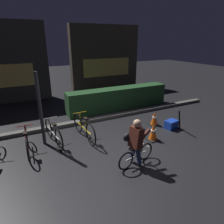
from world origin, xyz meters
TOP-DOWN VIEW (x-y plane):
  - ground_plane at (0.00, 0.00)m, footprint 40.00×40.00m
  - sidewalk_curb at (0.00, 2.20)m, footprint 12.00×0.24m
  - hedge_row at (1.80, 3.10)m, footprint 4.80×0.70m
  - storefront_right at (3.05, 7.20)m, footprint 4.49×0.54m
  - street_post at (-1.82, 1.20)m, footprint 0.10×0.10m
  - parked_bike_left_mid at (-2.32, 0.92)m, footprint 0.46×1.57m
  - parked_bike_center_left at (-1.55, 1.10)m, footprint 0.46×1.64m
  - parked_bike_center_right at (-0.61, 1.00)m, footprint 0.46×1.75m
  - traffic_cone_near at (1.31, -0.10)m, footprint 0.36×0.36m
  - traffic_cone_far at (2.08, 0.81)m, footprint 0.36×0.36m
  - blue_crate at (2.44, 0.30)m, footprint 0.49×0.40m
  - cyclist at (0.07, -0.94)m, footprint 1.17×0.50m
  - closed_umbrella at (2.55, 0.05)m, footprint 0.36×0.23m

SIDE VIEW (x-z plane):
  - ground_plane at x=0.00m, z-range 0.00..0.00m
  - sidewalk_curb at x=0.00m, z-range 0.00..0.12m
  - blue_crate at x=2.44m, z-range 0.00..0.30m
  - traffic_cone_far at x=2.08m, z-range -0.01..0.52m
  - traffic_cone_near at x=1.31m, z-range -0.01..0.54m
  - parked_bike_left_mid at x=-2.32m, z-range -0.03..0.69m
  - parked_bike_center_left at x=-1.55m, z-range -0.03..0.72m
  - parked_bike_center_right at x=-0.61m, z-range -0.04..0.77m
  - closed_umbrella at x=2.55m, z-range 0.00..0.80m
  - hedge_row at x=1.80m, z-range 0.00..0.96m
  - cyclist at x=0.07m, z-range 0.01..1.25m
  - street_post at x=-1.82m, z-range 0.00..2.21m
  - storefront_right at x=3.05m, z-range -0.01..3.87m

